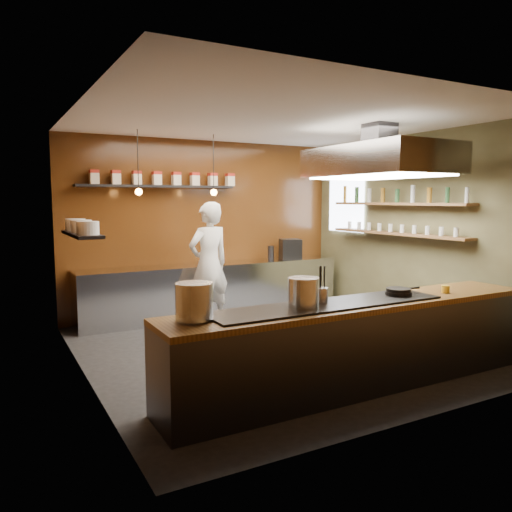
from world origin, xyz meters
TOP-DOWN VIEW (x-y plane):
  - floor at (0.00, 0.00)m, footprint 5.00×5.00m
  - back_wall at (0.00, 2.50)m, footprint 5.00×0.00m
  - left_wall at (-2.50, 0.00)m, footprint 0.00×5.00m
  - right_wall at (2.50, 0.00)m, footprint 0.00×5.00m
  - ceiling at (0.00, 0.00)m, footprint 5.00×5.00m
  - window_pane at (2.45, 1.70)m, footprint 0.00×1.00m
  - prep_counter at (0.00, 2.17)m, footprint 4.60×0.65m
  - pass_counter at (-0.00, -1.60)m, footprint 4.40×0.72m
  - tin_shelf at (-0.90, 2.36)m, footprint 2.60×0.26m
  - plate_shelf at (-2.34, 1.00)m, footprint 0.30×1.40m
  - bottle_shelf_upper at (2.34, 0.30)m, footprint 0.26×2.80m
  - bottle_shelf_lower at (2.34, 0.30)m, footprint 0.26×2.80m
  - extractor_hood at (1.30, -0.40)m, footprint 1.20×2.00m
  - pendant_left at (-1.40, 1.70)m, footprint 0.10×0.10m
  - pendant_right at (-0.20, 1.70)m, footprint 0.10×0.10m
  - storage_tins at (-0.75, 2.36)m, footprint 2.43×0.13m
  - plate_stacks at (-2.34, 1.00)m, footprint 0.26×1.16m
  - bottles at (2.34, 0.30)m, footprint 0.06×2.66m
  - wine_glasses at (2.34, 0.30)m, footprint 0.07×2.37m
  - stockpot_large at (-1.83, -1.55)m, footprint 0.38×0.38m
  - stockpot_small at (-0.70, -1.58)m, footprint 0.35×0.35m
  - utensil_crock at (-0.45, -1.55)m, footprint 0.15×0.15m
  - frying_pan at (0.57, -1.58)m, footprint 0.46×0.29m
  - butter_jar at (1.20, -1.68)m, footprint 0.11×0.11m
  - espresso_machine at (1.51, 2.12)m, footprint 0.45×0.44m
  - chef at (-0.33, 1.62)m, footprint 0.79×0.59m

SIDE VIEW (x-z plane):
  - floor at x=0.00m, z-range 0.00..0.00m
  - prep_counter at x=0.00m, z-range 0.00..0.90m
  - pass_counter at x=0.00m, z-range 0.00..0.94m
  - butter_jar at x=1.20m, z-range 0.92..1.00m
  - frying_pan at x=0.57m, z-range 0.94..1.01m
  - chef at x=-0.33m, z-range 0.00..1.95m
  - utensil_crock at x=-0.45m, z-range 0.94..1.10m
  - espresso_machine at x=1.51m, z-range 0.90..1.26m
  - stockpot_small at x=-0.70m, z-range 0.94..1.23m
  - stockpot_large at x=-1.83m, z-range 0.94..1.26m
  - bottle_shelf_lower at x=2.34m, z-range 1.43..1.47m
  - back_wall at x=0.00m, z-range -1.00..4.00m
  - left_wall at x=-2.50m, z-range -1.00..4.00m
  - right_wall at x=2.50m, z-range -1.00..4.00m
  - wine_glasses at x=2.34m, z-range 1.47..1.60m
  - plate_shelf at x=-2.34m, z-range 1.53..1.57m
  - plate_stacks at x=-2.34m, z-range 1.57..1.73m
  - window_pane at x=2.45m, z-range 1.40..2.40m
  - bottle_shelf_upper at x=2.34m, z-range 1.90..1.94m
  - bottles at x=2.34m, z-range 1.94..2.18m
  - pendant_left at x=-1.40m, z-range 1.68..2.63m
  - pendant_right at x=-0.20m, z-range 1.68..2.63m
  - tin_shelf at x=-0.90m, z-range 2.18..2.22m
  - storage_tins at x=-0.75m, z-range 2.22..2.44m
  - extractor_hood at x=1.30m, z-range 2.15..2.87m
  - ceiling at x=0.00m, z-range 3.00..3.00m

